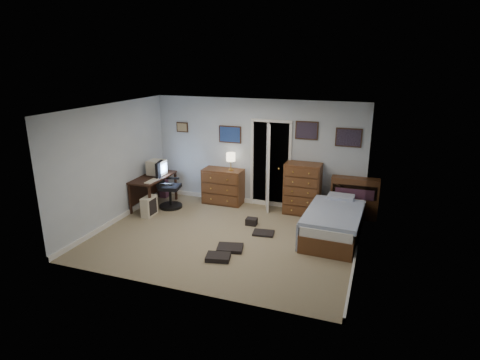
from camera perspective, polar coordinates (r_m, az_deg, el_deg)
name	(u,v)px	position (r m, az deg, el deg)	size (l,w,h in m)	color
floor	(225,237)	(7.97, -2.11, -8.10)	(5.00, 4.00, 0.02)	#827459
computer_desk	(150,183)	(9.60, -12.65, -0.44)	(0.60, 1.28, 0.73)	black
crt_monitor	(157,168)	(9.57, -11.75, 1.75)	(0.38, 0.35, 0.35)	beige
keyboard	(152,181)	(9.13, -12.46, -0.14)	(0.15, 0.39, 0.02)	beige
pc_tower	(149,206)	(9.12, -12.80, -3.66)	(0.21, 0.41, 0.44)	beige
office_chair	(167,190)	(9.47, -10.28, -1.42)	(0.63, 0.63, 1.10)	black
media_stack	(163,180)	(10.18, -10.83, -0.04)	(0.18, 0.18, 0.89)	maroon
low_dresser	(223,186)	(9.62, -2.40, -0.89)	(0.95, 0.47, 0.84)	brown
table_lamp	(231,158)	(9.35, -1.32, 3.21)	(0.21, 0.21, 0.41)	gold
doorway	(274,162)	(9.57, 4.83, 2.60)	(0.96, 1.12, 2.05)	black
tall_dresser	(302,189)	(9.03, 8.87, -1.23)	(0.79, 0.46, 1.16)	brown
headboard_bookcase	(354,197)	(9.04, 15.93, -2.33)	(1.02, 0.29, 0.91)	brown
bed	(333,222)	(8.06, 13.13, -5.90)	(1.10, 1.96, 0.63)	brown
wall_posters	(281,133)	(9.08, 5.81, 6.60)	(4.38, 0.04, 0.60)	#331E11
floor_clutter	(237,243)	(7.63, -0.47, -8.89)	(0.90, 1.93, 0.14)	black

